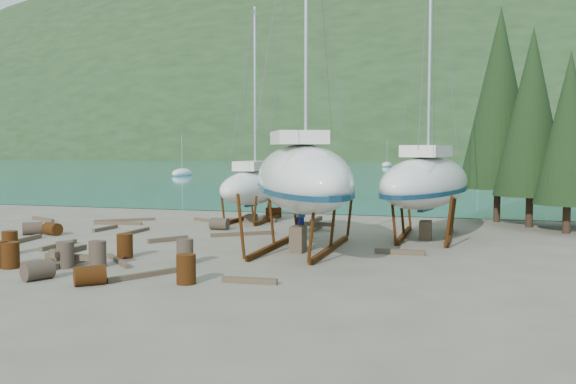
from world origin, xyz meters
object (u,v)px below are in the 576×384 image
(large_sailboat_far, at_px, (427,182))
(worker, at_px, (301,216))
(large_sailboat_near, at_px, (302,177))
(small_sailboat_shore, at_px, (253,187))

(large_sailboat_far, xyz_separation_m, worker, (-5.46, -1.14, -1.55))
(large_sailboat_near, xyz_separation_m, small_sailboat_shore, (-5.06, 8.52, -0.96))
(large_sailboat_far, height_order, small_sailboat_shore, large_sailboat_far)
(large_sailboat_far, distance_m, worker, 5.79)
(large_sailboat_far, bearing_deg, small_sailboat_shore, 169.51)
(small_sailboat_shore, bearing_deg, worker, -48.50)
(large_sailboat_far, xyz_separation_m, small_sailboat_shore, (-9.51, 3.81, -0.61))
(large_sailboat_near, height_order, worker, large_sailboat_near)
(large_sailboat_far, bearing_deg, large_sailboat_near, -122.02)
(small_sailboat_shore, bearing_deg, large_sailboat_far, -19.63)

